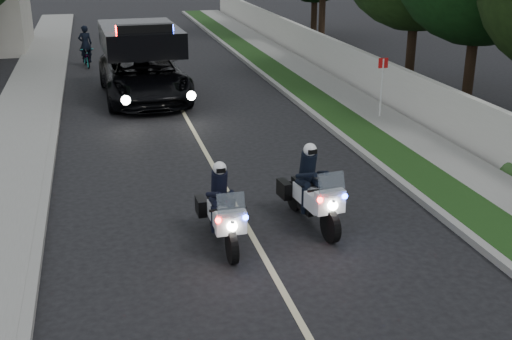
# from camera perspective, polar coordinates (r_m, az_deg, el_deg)

# --- Properties ---
(ground) EXTENTS (120.00, 120.00, 0.00)m
(ground) POSITION_cam_1_polar(r_m,az_deg,el_deg) (11.88, 1.01, -8.25)
(ground) COLOR black
(ground) RESTS_ON ground
(curb_right) EXTENTS (0.20, 60.00, 0.15)m
(curb_right) POSITION_cam_1_polar(r_m,az_deg,el_deg) (21.94, 4.58, 5.38)
(curb_right) COLOR gray
(curb_right) RESTS_ON ground
(grass_verge) EXTENTS (1.20, 60.00, 0.16)m
(grass_verge) POSITION_cam_1_polar(r_m,az_deg,el_deg) (22.16, 6.30, 5.48)
(grass_verge) COLOR #193814
(grass_verge) RESTS_ON ground
(sidewalk_right) EXTENTS (1.40, 60.00, 0.16)m
(sidewalk_right) POSITION_cam_1_polar(r_m,az_deg,el_deg) (22.64, 9.41, 5.64)
(sidewalk_right) COLOR gray
(sidewalk_right) RESTS_ON ground
(property_wall) EXTENTS (0.22, 60.00, 1.50)m
(property_wall) POSITION_cam_1_polar(r_m,az_deg,el_deg) (22.90, 11.82, 7.38)
(property_wall) COLOR beige
(property_wall) RESTS_ON ground
(curb_left) EXTENTS (0.20, 60.00, 0.15)m
(curb_left) POSITION_cam_1_polar(r_m,az_deg,el_deg) (20.88, -17.33, 3.75)
(curb_left) COLOR gray
(curb_left) RESTS_ON ground
(sidewalk_left) EXTENTS (2.00, 60.00, 0.16)m
(sidewalk_left) POSITION_cam_1_polar(r_m,az_deg,el_deg) (20.98, -20.33, 3.48)
(sidewalk_left) COLOR gray
(sidewalk_left) RESTS_ON ground
(lane_marking) EXTENTS (0.12, 50.00, 0.01)m
(lane_marking) POSITION_cam_1_polar(r_m,az_deg,el_deg) (21.04, -6.11, 4.48)
(lane_marking) COLOR #BFB78C
(lane_marking) RESTS_ON ground
(police_moto_left) EXTENTS (0.71, 1.94, 1.64)m
(police_moto_left) POSITION_cam_1_polar(r_m,az_deg,el_deg) (12.62, -2.98, -6.47)
(police_moto_left) COLOR silver
(police_moto_left) RESTS_ON ground
(police_moto_right) EXTENTS (0.95, 2.10, 1.73)m
(police_moto_right) POSITION_cam_1_polar(r_m,az_deg,el_deg) (13.43, 4.88, -4.80)
(police_moto_right) COLOR white
(police_moto_right) RESTS_ON ground
(police_suv) EXTENTS (3.11, 6.32, 3.02)m
(police_suv) POSITION_cam_1_polar(r_m,az_deg,el_deg) (24.03, -9.82, 6.27)
(police_suv) COLOR black
(police_suv) RESTS_ON ground
(bicycle) EXTENTS (0.79, 1.73, 0.87)m
(bicycle) POSITION_cam_1_polar(r_m,az_deg,el_deg) (30.61, -14.73, 8.88)
(bicycle) COLOR black
(bicycle) RESTS_ON ground
(cyclist) EXTENTS (0.64, 0.46, 1.65)m
(cyclist) POSITION_cam_1_polar(r_m,az_deg,el_deg) (30.61, -14.73, 8.88)
(cyclist) COLOR black
(cyclist) RESTS_ON ground
(sign_post) EXTENTS (0.33, 0.33, 2.10)m
(sign_post) POSITION_cam_1_polar(r_m,az_deg,el_deg) (21.18, 10.88, 4.32)
(sign_post) COLOR red
(sign_post) RESTS_ON ground
(tree_right_b) EXTENTS (6.17, 6.17, 9.95)m
(tree_right_b) POSITION_cam_1_polar(r_m,az_deg,el_deg) (26.46, 13.33, 7.30)
(tree_right_b) COLOR #1F3E14
(tree_right_b) RESTS_ON ground
(tree_right_c) EXTENTS (7.18, 7.18, 9.69)m
(tree_right_c) POSITION_cam_1_polar(r_m,az_deg,el_deg) (23.95, 18.09, 5.52)
(tree_right_c) COLOR #113611
(tree_right_c) RESTS_ON ground
(tree_right_d) EXTENTS (8.21, 8.21, 12.58)m
(tree_right_d) POSITION_cam_1_polar(r_m,az_deg,el_deg) (37.44, 5.80, 11.39)
(tree_right_d) COLOR #153712
(tree_right_d) RESTS_ON ground
(tree_right_e) EXTENTS (6.07, 6.07, 8.48)m
(tree_right_e) POSITION_cam_1_polar(r_m,az_deg,el_deg) (39.82, 5.12, 11.94)
(tree_right_e) COLOR black
(tree_right_e) RESTS_ON ground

